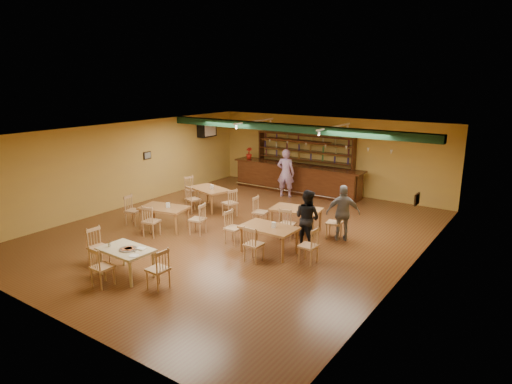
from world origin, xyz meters
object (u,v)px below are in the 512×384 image
Objects in this scene: dining_table_d at (269,240)px; dining_table_b at (296,220)px; bar_counter at (296,178)px; near_table at (127,262)px; dining_table_a at (210,198)px; dining_table_c at (165,218)px; patron_bar at (286,173)px; patron_right_a at (307,218)px.

dining_table_b is at bearing 97.50° from dining_table_d.
bar_counter reaches higher than near_table.
dining_table_a is at bearing 112.52° from near_table.
patron_bar is (1.07, 5.39, 0.58)m from dining_table_c.
bar_counter reaches higher than dining_table_c.
dining_table_d is at bearing 71.24° from patron_right_a.
dining_table_d is 1.15× the size of near_table.
dining_table_b is 1.21m from patron_right_a.
dining_table_a is 0.92× the size of patron_right_a.
dining_table_a is 1.00× the size of dining_table_d.
patron_bar is at bearing -90.87° from bar_counter.
patron_bar reaches higher than bar_counter.
patron_right_a reaches higher than dining_table_a.
dining_table_b is (2.34, -4.14, -0.20)m from bar_counter.
bar_counter is 6.52m from dining_table_d.
dining_table_c reaches higher than near_table.
dining_table_a is at bearing -110.48° from bar_counter.
dining_table_c is at bearing -176.19° from dining_table_d.
dining_table_c is at bearing -67.68° from dining_table_a.
dining_table_b reaches higher than dining_table_c.
dining_table_a reaches higher than near_table.
dining_table_c is 0.75× the size of patron_bar.
patron_bar is (-2.35, 3.31, 0.57)m from dining_table_b.
dining_table_b is 1.87m from dining_table_d.
dining_table_d is (0.23, -1.85, -0.00)m from dining_table_b.
dining_table_a is at bearing -5.36° from patron_right_a.
dining_table_b reaches higher than dining_table_d.
near_table is (2.01, -5.34, -0.03)m from dining_table_a.
bar_counter is 3.83× the size of dining_table_d.
patron_right_a reaches higher than dining_table_c.
patron_right_a is (3.15, -4.11, -0.14)m from patron_bar.
dining_table_a is 3.76m from dining_table_b.
bar_counter is at bearing 113.58° from dining_table_d.
dining_table_d reaches higher than near_table.
dining_table_c is 0.97× the size of dining_table_d.
dining_table_d is 5.80m from patron_bar.
dining_table_a is at bearing 165.22° from dining_table_b.
patron_right_a is (4.53, -1.21, 0.43)m from dining_table_a.
patron_bar is (1.38, 2.90, 0.57)m from dining_table_a.
patron_right_a is at bearing 61.99° from dining_table_d.
dining_table_b is 4.00m from dining_table_c.
dining_table_c is 4.43m from patron_right_a.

